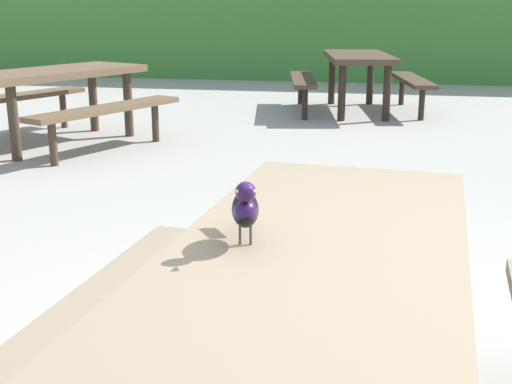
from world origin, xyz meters
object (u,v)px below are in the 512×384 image
Objects in this scene: bird_grackle at (245,208)px; picnic_table_mid_left at (358,69)px; picnic_table_foreground at (316,310)px; picnic_table_far_centre at (56,88)px.

picnic_table_mid_left is (-0.00, 7.10, -0.29)m from bird_grackle.
picnic_table_foreground and picnic_table_mid_left have the same top height.
picnic_table_mid_left is at bearing 91.53° from picnic_table_foreground.
picnic_table_foreground is 0.95× the size of picnic_table_mid_left.
bird_grackle is at bearing -89.97° from picnic_table_mid_left.
picnic_table_far_centre is (-3.01, 4.42, 0.00)m from picnic_table_foreground.
bird_grackle reaches higher than picnic_table_foreground.
picnic_table_mid_left is at bearing 43.31° from picnic_table_far_centre.
bird_grackle is at bearing -57.64° from picnic_table_far_centre.
picnic_table_foreground is 0.83× the size of picnic_table_far_centre.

